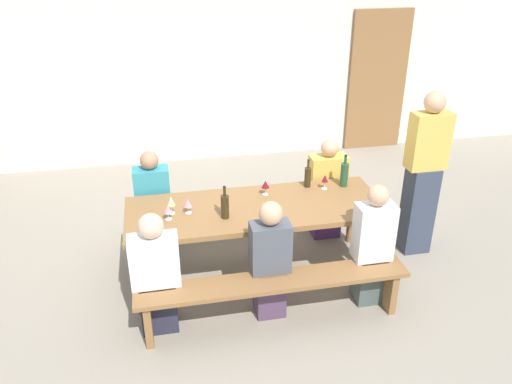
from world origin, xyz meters
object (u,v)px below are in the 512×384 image
Objects in this scene: tasting_table at (256,213)px; seated_guest_near_1 at (270,262)px; wine_bottle_2 at (308,177)px; wine_glass_4 at (171,202)px; seated_guest_near_0 at (156,276)px; wooden_door at (377,81)px; wine_bottle_1 at (344,174)px; bench_far at (242,207)px; wine_glass_0 at (168,210)px; wine_glass_3 at (325,179)px; wine_bottle_0 at (225,206)px; wine_glass_2 at (188,203)px; standing_host at (423,177)px; seated_guest_far_1 at (327,192)px; bench_near at (274,288)px; seated_guest_near_2 at (372,248)px; seated_guest_far_0 at (154,207)px; wine_glass_1 at (265,185)px.

seated_guest_near_1 is (-0.00, -0.59, -0.16)m from tasting_table.
wine_bottle_2 reaches higher than wine_glass_4.
wooden_door is at bearing -43.65° from seated_guest_near_0.
bench_far is at bearing 153.17° from wine_bottle_1.
wine_glass_3 is at bearing 11.39° from wine_glass_0.
wine_glass_4 is at bearing 71.50° from wine_glass_0.
seated_guest_near_1 is at bearing -32.09° from wine_glass_0.
wine_bottle_0 reaches higher than bench_far.
wine_glass_2 is at bearing -135.90° from wooden_door.
wine_bottle_1 is at bearing -10.90° from standing_host.
tasting_table is 2.13× the size of seated_guest_far_1.
wooden_door is at bearing 56.44° from bench_near.
wine_glass_3 is at bearing 17.15° from tasting_table.
wine_glass_0 is 0.91× the size of wine_glass_3.
wooden_door is 3.47m from bench_far.
seated_guest_near_1 reaches higher than seated_guest_near_0.
seated_guest_near_0 reaches higher than wine_bottle_1.
seated_guest_near_1 is (-0.00, -1.33, 0.16)m from bench_far.
seated_guest_near_0 reaches higher than wine_bottle_0.
bench_near is at bearing -62.13° from wine_bottle_0.
seated_guest_near_2 is (1.73, -0.51, -0.30)m from wine_glass_0.
wooden_door is at bearing 48.54° from wine_bottle_0.
seated_guest_far_0 is (-0.13, 0.67, -0.31)m from wine_glass_0.
wine_glass_2 is 0.15m from wine_glass_4.
wine_bottle_2 reaches higher than wine_glass_0.
standing_host reaches higher than seated_guest_near_2.
seated_guest_far_0 is (-1.53, 0.27, -0.32)m from wine_bottle_2.
wine_bottle_1 is 0.30× the size of seated_guest_far_1.
wine_glass_1 is 0.97× the size of wine_glass_3.
wine_glass_3 reaches higher than wine_glass_0.
seated_guest_near_1 reaches higher than wine_glass_1.
wine_glass_1 is 0.60m from wine_glass_3.
standing_host is at bearing 79.78° from seated_guest_far_0.
wine_glass_3 is 0.09× the size of standing_host.
wine_glass_0 is at bearing -169.02° from wine_bottle_1.
seated_guest_near_0 is at bearing -148.25° from tasting_table.
wine_glass_1 is at bearing -64.39° from seated_guest_far_1.
seated_guest_far_0 is at bearing 147.88° from tasting_table.
bench_far is at bearing 42.97° from wine_glass_4.
wooden_door is at bearing -34.64° from seated_guest_near_1.
seated_guest_far_0 reaches higher than seated_guest_near_1.
bench_far is at bearing 144.28° from wine_bottle_2.
wine_bottle_2 is (0.59, -0.42, 0.50)m from bench_far.
wine_bottle_0 is 0.64m from seated_guest_near_1.
standing_host reaches higher than seated_guest_far_0.
bench_near is at bearing -34.22° from seated_guest_far_1.
standing_host reaches higher than bench_near.
seated_guest_near_0 is (-1.09, -0.81, -0.34)m from wine_glass_1.
wine_glass_1 is 0.13× the size of seated_guest_far_1.
bench_near is at bearing -49.91° from wine_glass_2.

